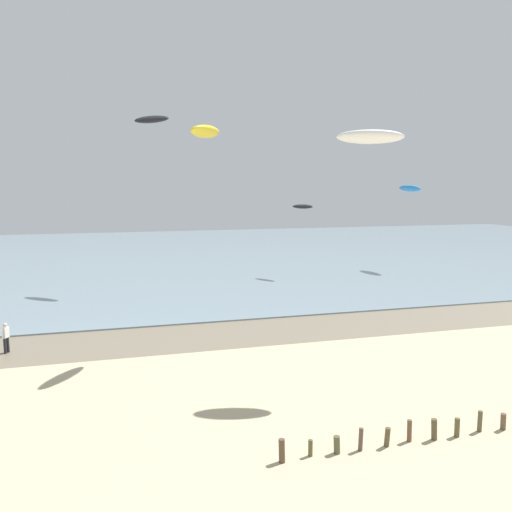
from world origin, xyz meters
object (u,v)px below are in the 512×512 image
object	(u,v)px
kite_aloft_2	(205,132)
kite_aloft_3	(371,137)
kite_aloft_6	(410,188)
kite_aloft_7	(303,206)
person_nearest_camera	(6,337)
kite_aloft_5	(151,119)

from	to	relation	value
kite_aloft_2	kite_aloft_3	xyz separation A→B (m)	(6.70, -6.08, -0.67)
kite_aloft_3	kite_aloft_6	bearing A→B (deg)	69.21
kite_aloft_3	kite_aloft_7	distance (m)	27.40
kite_aloft_2	kite_aloft_3	bearing A→B (deg)	82.28
person_nearest_camera	kite_aloft_6	xyz separation A→B (m)	(37.10, 19.72, 8.00)
kite_aloft_2	kite_aloft_6	distance (m)	34.02
kite_aloft_2	kite_aloft_5	bearing A→B (deg)	-140.33
kite_aloft_3	kite_aloft_5	bearing A→B (deg)	123.03
kite_aloft_2	kite_aloft_6	xyz separation A→B (m)	(26.13, 21.55, -3.18)
person_nearest_camera	kite_aloft_3	bearing A→B (deg)	-24.11
kite_aloft_2	kite_aloft_7	bearing A→B (deg)	-178.59
kite_aloft_2	kite_aloft_7	distance (m)	24.62
kite_aloft_5	kite_aloft_3	bearing A→B (deg)	146.66
person_nearest_camera	kite_aloft_7	size ratio (longest dim) A/B	0.68
kite_aloft_2	kite_aloft_6	size ratio (longest dim) A/B	0.92
kite_aloft_6	kite_aloft_7	world-z (taller)	kite_aloft_6
kite_aloft_7	kite_aloft_6	bearing A→B (deg)	-117.50
kite_aloft_2	kite_aloft_6	bearing A→B (deg)	164.03
kite_aloft_7	person_nearest_camera	bearing A→B (deg)	93.82
kite_aloft_3	kite_aloft_2	bearing A→B (deg)	152.09
kite_aloft_2	kite_aloft_7	world-z (taller)	kite_aloft_2
kite_aloft_6	kite_aloft_7	distance (m)	13.15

